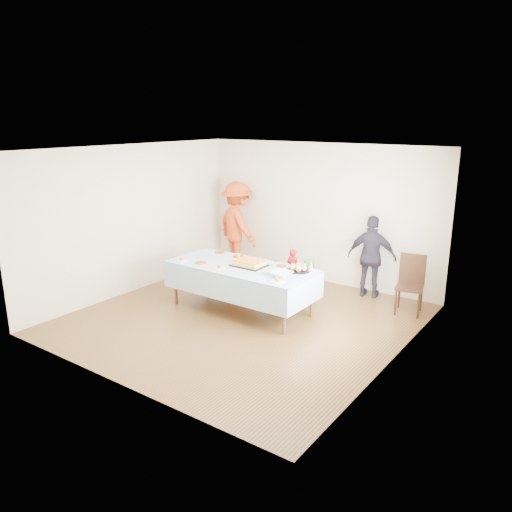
{
  "coord_description": "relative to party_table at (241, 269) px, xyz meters",
  "views": [
    {
      "loc": [
        4.54,
        -5.99,
        3.17
      ],
      "look_at": [
        0.06,
        0.3,
        1.0
      ],
      "focal_mm": 35.0,
      "sensor_mm": 36.0,
      "label": 1
    }
  ],
  "objects": [
    {
      "name": "adult_left",
      "position": [
        -1.52,
        1.88,
        0.21
      ],
      "size": [
        1.37,
        1.09,
        1.86
      ],
      "primitive_type": "imported",
      "rotation": [
        0.0,
        0.0,
        2.77
      ],
      "color": "#CB4819",
      "rests_on": "ground"
    },
    {
      "name": "punch_bowl",
      "position": [
        0.87,
        -0.11,
        0.1
      ],
      "size": [
        0.33,
        0.33,
        0.08
      ],
      "primitive_type": "imported",
      "color": "silver",
      "rests_on": "party_table"
    },
    {
      "name": "dining_chair",
      "position": [
        2.34,
        1.58,
        -0.18
      ],
      "size": [
        0.5,
        0.5,
        0.98
      ],
      "rotation": [
        0.0,
        0.0,
        0.2
      ],
      "color": "black",
      "rests_on": "ground"
    },
    {
      "name": "plate_white_mid",
      "position": [
        -0.19,
        -0.33,
        0.06
      ],
      "size": [
        0.2,
        0.2,
        0.01
      ],
      "primitive_type": "cylinder",
      "color": "white",
      "rests_on": "party_table"
    },
    {
      "name": "plate_white_left",
      "position": [
        -1.01,
        -0.36,
        0.06
      ],
      "size": [
        0.2,
        0.2,
        0.01
      ],
      "primitive_type": "cylinder",
      "color": "white",
      "rests_on": "party_table"
    },
    {
      "name": "room_walls",
      "position": [
        0.31,
        -0.31,
        1.05
      ],
      "size": [
        5.04,
        5.04,
        2.72
      ],
      "color": "beige",
      "rests_on": "ground"
    },
    {
      "name": "plate_red_far_b",
      "position": [
        -0.38,
        0.41,
        0.06
      ],
      "size": [
        0.19,
        0.19,
        0.01
      ],
      "primitive_type": "cylinder",
      "color": "#BA2A0D",
      "rests_on": "party_table"
    },
    {
      "name": "plate_red_far_c",
      "position": [
        0.11,
        0.35,
        0.06
      ],
      "size": [
        0.18,
        0.18,
        0.01
      ],
      "primitive_type": "cylinder",
      "color": "#BA2A0D",
      "rests_on": "party_table"
    },
    {
      "name": "plate_white_right",
      "position": [
        0.95,
        -0.35,
        0.06
      ],
      "size": [
        0.23,
        0.23,
        0.01
      ],
      "primitive_type": "cylinder",
      "color": "white",
      "rests_on": "party_table"
    },
    {
      "name": "birthday_cake",
      "position": [
        0.11,
        0.08,
        0.1
      ],
      "size": [
        0.55,
        0.42,
        0.1
      ],
      "color": "black",
      "rests_on": "party_table"
    },
    {
      "name": "fork_pile",
      "position": [
        0.56,
        -0.14,
        0.09
      ],
      "size": [
        0.24,
        0.18,
        0.07
      ],
      "primitive_type": null,
      "color": "white",
      "rests_on": "party_table"
    },
    {
      "name": "rolls_tray",
      "position": [
        0.92,
        0.3,
        0.1
      ],
      "size": [
        0.38,
        0.38,
        0.11
      ],
      "color": "black",
      "rests_on": "party_table"
    },
    {
      "name": "plate_red_far_a",
      "position": [
        -0.81,
        0.42,
        0.06
      ],
      "size": [
        0.18,
        0.18,
        0.01
      ],
      "primitive_type": "cylinder",
      "color": "#BA2A0D",
      "rests_on": "party_table"
    },
    {
      "name": "ground",
      "position": [
        0.25,
        -0.32,
        -0.72
      ],
      "size": [
        5.0,
        5.0,
        0.0
      ],
      "primitive_type": "plane",
      "color": "#452D13",
      "rests_on": "ground"
    },
    {
      "name": "plate_red_near",
      "position": [
        -0.65,
        -0.28,
        0.06
      ],
      "size": [
        0.19,
        0.19,
        0.01
      ],
      "primitive_type": "cylinder",
      "color": "#BA2A0D",
      "rests_on": "party_table"
    },
    {
      "name": "toddler_right",
      "position": [
        0.31,
        0.58,
        -0.33
      ],
      "size": [
        0.45,
        0.4,
        0.8
      ],
      "primitive_type": "imported",
      "rotation": [
        0.0,
        0.0,
        3.42
      ],
      "color": "#AD8050",
      "rests_on": "ground"
    },
    {
      "name": "plate_red_far_d",
      "position": [
        0.55,
        0.37,
        0.06
      ],
      "size": [
        0.17,
        0.17,
        0.01
      ],
      "primitive_type": "cylinder",
      "color": "#BA2A0D",
      "rests_on": "party_table"
    },
    {
      "name": "adult_right",
      "position": [
        1.51,
        1.88,
        0.02
      ],
      "size": [
        0.92,
        0.51,
        1.49
      ],
      "primitive_type": "imported",
      "rotation": [
        0.0,
        0.0,
        3.31
      ],
      "color": "#272432",
      "rests_on": "ground"
    },
    {
      "name": "party_hat",
      "position": [
        1.1,
        0.39,
        0.14
      ],
      "size": [
        0.1,
        0.1,
        0.18
      ],
      "primitive_type": "cone",
      "color": "silver",
      "rests_on": "party_table"
    },
    {
      "name": "toddler_left",
      "position": [
        0.16,
        1.41,
        -0.33
      ],
      "size": [
        0.31,
        0.22,
        0.79
      ],
      "primitive_type": "imported",
      "rotation": [
        0.0,
        0.0,
        3.02
      ],
      "color": "red",
      "rests_on": "ground"
    },
    {
      "name": "party_table",
      "position": [
        0.0,
        0.0,
        0.0
      ],
      "size": [
        2.5,
        1.1,
        0.78
      ],
      "color": "brown",
      "rests_on": "ground"
    },
    {
      "name": "toddler_mid",
      "position": [
        0.75,
        0.94,
        -0.32
      ],
      "size": [
        0.42,
        0.29,
        0.8
      ],
      "primitive_type": "imported",
      "rotation": [
        0.0,
        0.0,
        3.25
      ],
      "color": "#267025",
      "rests_on": "ground"
    }
  ]
}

